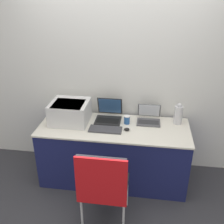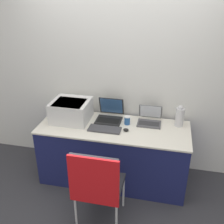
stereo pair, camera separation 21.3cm
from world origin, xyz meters
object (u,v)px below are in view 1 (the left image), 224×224
(printer, at_px, (70,111))
(mouse, at_px, (127,129))
(coffee_cup, at_px, (127,120))
(chair, at_px, (103,183))
(laptop_right, at_px, (149,118))
(laptop_left, at_px, (109,115))
(external_keyboard, at_px, (105,129))
(metal_pitcher, at_px, (178,114))

(printer, relative_size, mouse, 7.08)
(printer, distance_m, coffee_cup, 0.71)
(mouse, distance_m, chair, 0.77)
(laptop_right, height_order, mouse, laptop_right)
(laptop_left, distance_m, external_keyboard, 0.29)
(laptop_right, distance_m, external_keyboard, 0.59)
(coffee_cup, height_order, metal_pitcher, metal_pitcher)
(laptop_left, xyz_separation_m, mouse, (0.26, -0.26, -0.04))
(metal_pitcher, height_order, chair, metal_pitcher)
(printer, xyz_separation_m, external_keyboard, (0.47, -0.16, -0.13))
(laptop_right, height_order, chair, laptop_right)
(laptop_left, height_order, laptop_right, laptop_left)
(printer, relative_size, external_keyboard, 1.18)
(external_keyboard, bearing_deg, printer, 161.33)
(external_keyboard, height_order, mouse, mouse)
(laptop_left, height_order, external_keyboard, laptop_left)
(coffee_cup, bearing_deg, metal_pitcher, 9.06)
(coffee_cup, relative_size, chair, 0.11)
(external_keyboard, xyz_separation_m, mouse, (0.25, 0.03, 0.01))
(printer, relative_size, metal_pitcher, 1.70)
(chair, bearing_deg, metal_pitcher, 52.71)
(laptop_right, xyz_separation_m, external_keyboard, (-0.50, -0.30, -0.04))
(coffee_cup, bearing_deg, mouse, -84.57)
(coffee_cup, bearing_deg, printer, -176.51)
(laptop_left, distance_m, metal_pitcher, 0.87)
(external_keyboard, distance_m, chair, 0.74)
(laptop_right, bearing_deg, external_keyboard, -149.17)
(printer, relative_size, laptop_left, 1.34)
(laptop_left, distance_m, chair, 1.02)
(printer, height_order, laptop_right, printer)
(coffee_cup, bearing_deg, external_keyboard, -139.38)
(printer, relative_size, chair, 0.49)
(laptop_left, xyz_separation_m, laptop_right, (0.51, 0.01, -0.01))
(external_keyboard, bearing_deg, metal_pitcher, 19.35)
(printer, distance_m, chair, 1.08)
(chair, bearing_deg, printer, 123.21)
(printer, bearing_deg, external_keyboard, -18.67)
(mouse, height_order, chair, chair)
(laptop_right, distance_m, metal_pitcher, 0.36)
(coffee_cup, distance_m, metal_pitcher, 0.63)
(laptop_right, xyz_separation_m, coffee_cup, (-0.27, -0.10, 0.01))
(laptop_right, xyz_separation_m, mouse, (-0.25, -0.27, -0.03))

